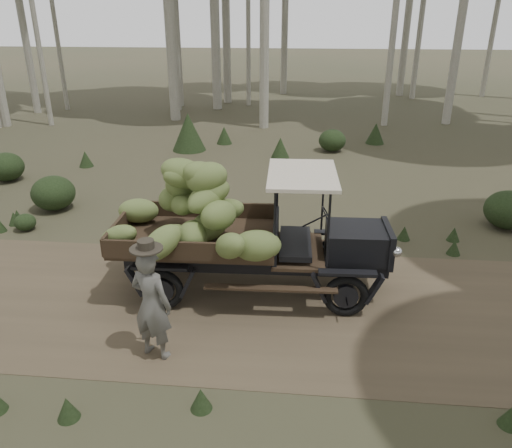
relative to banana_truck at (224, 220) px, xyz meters
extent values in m
plane|color=#473D2B|center=(0.58, -0.42, -1.33)|extent=(120.00, 120.00, 0.00)
cube|color=brown|center=(0.58, -0.42, -1.32)|extent=(70.00, 4.00, 0.01)
cube|color=black|center=(2.14, 0.18, -0.39)|extent=(0.96, 0.92, 0.51)
cube|color=black|center=(2.66, 0.20, -0.39)|extent=(0.12, 0.94, 0.58)
cube|color=black|center=(0.84, 0.14, -0.30)|extent=(0.12, 1.31, 0.51)
cube|color=#38281C|center=(-0.47, 0.10, -0.39)|extent=(2.67, 1.77, 0.07)
cube|color=#38281C|center=(-0.50, 0.94, -0.22)|extent=(2.62, 0.14, 0.30)
cube|color=#38281C|center=(-0.45, -0.74, -0.22)|extent=(2.62, 0.14, 0.30)
cube|color=#38281C|center=(-1.78, 0.06, -0.22)|extent=(0.11, 1.68, 0.30)
cube|color=beige|center=(1.24, 0.15, 0.75)|extent=(1.13, 1.62, 0.06)
cube|color=black|center=(0.50, 0.48, -0.75)|extent=(4.30, 0.23, 0.17)
cube|color=black|center=(0.52, -0.23, -0.75)|extent=(4.30, 0.23, 0.17)
torus|color=black|center=(1.93, 0.92, -0.97)|extent=(0.71, 0.15, 0.71)
torus|color=black|center=(1.98, -0.57, -0.97)|extent=(0.71, 0.15, 0.71)
torus|color=black|center=(-0.96, 0.83, -0.97)|extent=(0.71, 0.15, 0.71)
torus|color=black|center=(-0.92, -0.66, -0.97)|extent=(0.71, 0.15, 0.71)
sphere|color=beige|center=(2.72, 0.62, -0.35)|extent=(0.17, 0.17, 0.17)
sphere|color=beige|center=(2.75, -0.22, -0.35)|extent=(0.17, 0.17, 0.17)
ellipsoid|color=olive|center=(0.59, -0.61, -0.15)|extent=(0.81, 0.54, 0.52)
ellipsoid|color=olive|center=(-0.73, 0.15, 0.17)|extent=(0.72, 0.84, 0.53)
ellipsoid|color=olive|center=(-0.24, -0.03, 0.45)|extent=(0.87, 0.79, 0.63)
ellipsoid|color=olive|center=(-0.62, 0.10, 0.69)|extent=(0.87, 0.75, 0.47)
ellipsoid|color=olive|center=(-0.45, -0.38, -0.15)|extent=(0.55, 0.75, 0.65)
ellipsoid|color=olive|center=(-0.01, 0.09, 0.13)|extent=(0.79, 0.44, 0.53)
ellipsoid|color=olive|center=(-0.24, -0.14, 0.40)|extent=(0.81, 0.82, 0.55)
ellipsoid|color=olive|center=(-0.64, 0.12, 0.72)|extent=(0.96, 0.66, 0.70)
ellipsoid|color=olive|center=(-1.61, -0.45, -0.16)|extent=(0.85, 0.56, 0.60)
ellipsoid|color=olive|center=(-0.87, 0.41, 0.20)|extent=(0.76, 0.88, 0.51)
ellipsoid|color=olive|center=(-0.31, 0.03, 0.39)|extent=(0.42, 0.64, 0.40)
ellipsoid|color=olive|center=(-0.38, 0.12, 0.64)|extent=(0.73, 0.80, 0.39)
ellipsoid|color=olive|center=(-0.24, -0.06, -0.09)|extent=(0.80, 0.92, 0.51)
ellipsoid|color=olive|center=(-0.03, -0.30, 0.19)|extent=(0.76, 0.77, 0.48)
ellipsoid|color=olive|center=(-0.76, 0.31, 0.45)|extent=(0.78, 0.77, 0.59)
ellipsoid|color=olive|center=(-0.31, 0.05, 0.71)|extent=(0.95, 0.82, 0.71)
ellipsoid|color=olive|center=(-1.61, 0.55, -0.13)|extent=(0.74, 0.47, 0.44)
ellipsoid|color=olive|center=(-0.54, 0.22, 0.19)|extent=(0.74, 0.77, 0.37)
ellipsoid|color=olive|center=(-0.17, -0.05, 0.47)|extent=(0.79, 0.63, 0.57)
ellipsoid|color=olive|center=(-0.26, -0.01, 0.70)|extent=(0.84, 0.62, 0.64)
ellipsoid|color=olive|center=(-0.71, -0.29, -0.18)|extent=(0.55, 0.75, 0.48)
ellipsoid|color=olive|center=(-0.82, -0.80, -0.07)|extent=(0.88, 0.85, 0.71)
ellipsoid|color=olive|center=(0.21, -0.77, -0.09)|extent=(0.77, 0.85, 0.65)
imported|color=#5B5853|center=(-0.71, -1.80, -0.51)|extent=(0.69, 0.56, 1.63)
cylinder|color=#2F2921|center=(-0.71, -1.80, 0.32)|extent=(0.55, 0.55, 0.02)
cylinder|color=#2F2921|center=(-0.71, -1.80, 0.37)|extent=(0.28, 0.28, 0.13)
ellipsoid|color=#233319|center=(5.77, 3.28, -0.90)|extent=(1.04, 1.04, 0.83)
cone|color=#233319|center=(3.79, 10.74, -0.96)|extent=(0.66, 0.66, 0.74)
ellipsoid|color=#233319|center=(-4.76, 2.12, -1.14)|extent=(0.46, 0.46, 0.37)
ellipsoid|color=#233319|center=(2.20, 9.50, -0.95)|extent=(0.92, 0.92, 0.73)
cone|color=#233319|center=(0.48, 8.50, -0.99)|extent=(0.60, 0.60, 0.67)
cone|color=#233319|center=(-1.63, 10.18, -1.02)|extent=(0.56, 0.56, 0.62)
ellipsoid|color=#233319|center=(-4.69, 3.38, -0.91)|extent=(1.02, 1.02, 0.82)
ellipsoid|color=#233319|center=(-7.06, 5.37, -0.92)|extent=(0.99, 0.99, 0.79)
cone|color=#233319|center=(-2.69, 9.17, -0.69)|extent=(1.14, 1.14, 1.27)
cone|color=#233319|center=(-5.42, 6.92, -1.08)|extent=(0.44, 0.44, 0.49)
cone|color=#233319|center=(4.43, 2.48, -1.18)|extent=(0.27, 0.27, 0.30)
cone|color=#233319|center=(0.13, -2.77, -1.18)|extent=(0.27, 0.27, 0.30)
cone|color=#233319|center=(-5.17, 2.39, -1.18)|extent=(0.27, 0.27, 0.30)
cone|color=#233319|center=(3.41, 2.43, -1.18)|extent=(0.27, 0.27, 0.30)
cone|color=#233319|center=(3.75, -2.68, -1.18)|extent=(0.27, 0.27, 0.30)
cone|color=#233319|center=(4.27, 1.82, -1.18)|extent=(0.27, 0.27, 0.30)
cone|color=#233319|center=(-1.41, -3.07, -1.18)|extent=(0.27, 0.27, 0.30)
cone|color=#233319|center=(-5.17, 2.52, -1.18)|extent=(0.27, 0.27, 0.30)
camera|label=1|loc=(1.24, -7.35, 3.12)|focal=35.00mm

